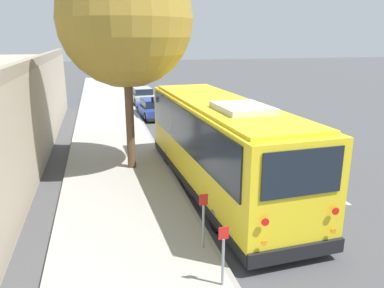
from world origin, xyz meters
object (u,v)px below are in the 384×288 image
at_px(shuttle_bus, 220,141).
at_px(street_tree, 124,10).
at_px(parked_sedan_silver, 142,96).
at_px(parked_sedan_blue, 153,109).
at_px(sign_post_far, 203,221).
at_px(sign_post_near, 223,255).

height_order(shuttle_bus, street_tree, street_tree).
bearing_deg(street_tree, shuttle_bus, -135.34).
height_order(shuttle_bus, parked_sedan_silver, shuttle_bus).
distance_m(shuttle_bus, parked_sedan_blue, 13.29).
bearing_deg(sign_post_far, parked_sedan_blue, -4.20).
bearing_deg(shuttle_bus, parked_sedan_blue, -1.05).
bearing_deg(parked_sedan_blue, street_tree, 162.37).
distance_m(sign_post_near, sign_post_far, 1.53).
distance_m(shuttle_bus, sign_post_near, 5.74).
height_order(shuttle_bus, sign_post_far, shuttle_bus).
bearing_deg(shuttle_bus, parked_sedan_silver, -1.42).
bearing_deg(sign_post_near, street_tree, 8.01).
bearing_deg(parked_sedan_silver, sign_post_far, 173.28).
xyz_separation_m(sign_post_near, sign_post_far, (1.53, 0.00, 0.04)).
distance_m(parked_sedan_blue, street_tree, 12.05).
bearing_deg(street_tree, sign_post_far, -170.21).
relative_size(shuttle_bus, sign_post_near, 7.57).
xyz_separation_m(parked_sedan_blue, sign_post_near, (-18.64, 1.26, 0.28)).
bearing_deg(shuttle_bus, sign_post_near, 159.89).
bearing_deg(sign_post_near, parked_sedan_silver, -2.80).
height_order(parked_sedan_silver, sign_post_near, sign_post_near).
relative_size(parked_sedan_blue, street_tree, 0.48).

